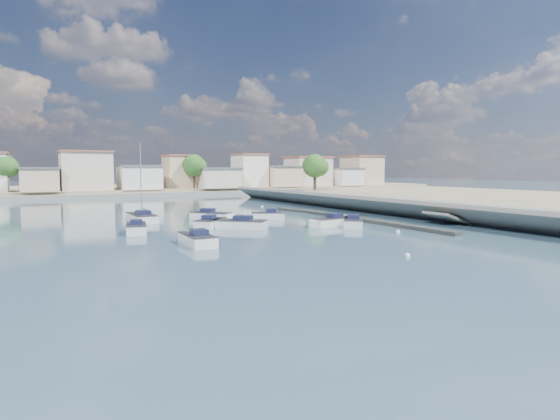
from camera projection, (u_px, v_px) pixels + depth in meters
name	position (u px, v px, depth m)	size (l,w,h in m)	color
ground	(212.00, 206.00, 75.25)	(400.00, 400.00, 0.00)	#2F4E5F
seawall_walkway	(421.00, 208.00, 60.24)	(5.00, 90.00, 1.80)	slate
seawall_embankment	(526.00, 202.00, 70.44)	(49.65, 90.00, 2.90)	slate
breakwater	(350.00, 218.00, 54.54)	(2.00, 31.02, 0.35)	black
far_shore_land	(143.00, 189.00, 120.79)	(160.00, 40.00, 1.40)	gray
far_shore_quay	(163.00, 194.00, 102.40)	(160.00, 2.50, 0.80)	slate
far_town	(201.00, 173.00, 112.26)	(113.01, 12.80, 8.35)	beige
shore_trees	(204.00, 167.00, 103.31)	(74.56, 38.32, 7.92)	#38281E
motorboat_a	(197.00, 240.00, 36.36)	(1.98, 5.27, 1.48)	silver
motorboat_b	(212.00, 223.00, 47.59)	(4.37, 4.52, 1.48)	silver
motorboat_c	(235.00, 224.00, 46.50)	(5.70, 5.49, 1.48)	silver
motorboat_d	(329.00, 222.00, 48.23)	(5.28, 2.49, 1.48)	silver
motorboat_e	(136.00, 229.00, 43.22)	(2.53, 4.93, 1.48)	silver
motorboat_f	(266.00, 216.00, 54.51)	(4.20, 3.16, 1.48)	silver
motorboat_g	(213.00, 216.00, 54.47)	(4.53, 5.05, 1.48)	silver
motorboat_h	(353.00, 223.00, 48.01)	(4.32, 4.82, 1.48)	silver
sailboat	(141.00, 217.00, 52.93)	(2.36, 7.33, 9.00)	silver
mooring_buoys	(314.00, 222.00, 51.84)	(14.95, 41.81, 0.38)	white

